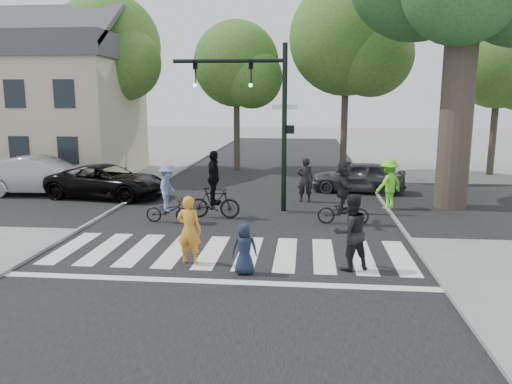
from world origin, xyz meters
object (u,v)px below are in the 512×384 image
pedestrian_adult (351,232)px  car_suv (107,181)px  pedestrian_child (244,249)px  car_silver (41,176)px  car_grey (358,177)px  pedestrian_woman (189,230)px  traffic_signal (261,104)px  cyclist_left (168,198)px  cyclist_mid (214,191)px  cyclist_right (344,196)px

pedestrian_adult → car_suv: (-9.32, 8.01, -0.25)m
pedestrian_adult → car_suv: 12.29m
pedestrian_child → car_suv: car_suv is taller
car_silver → car_grey: (13.61, 1.92, -0.13)m
pedestrian_woman → pedestrian_adult: 3.96m
traffic_signal → cyclist_left: (-2.90, -2.15, -3.05)m
pedestrian_woman → car_grey: pedestrian_woman is taller
car_grey → cyclist_mid: bearing=-37.6°
cyclist_mid → cyclist_right: size_ratio=1.11×
pedestrian_child → cyclist_right: size_ratio=0.59×
cyclist_left → cyclist_mid: cyclist_mid is taller
car_suv → pedestrian_woman: bearing=-137.0°
pedestrian_child → car_suv: 10.95m
cyclist_mid → car_suv: 5.95m
traffic_signal → car_suv: 7.53m
traffic_signal → car_suv: traffic_signal is taller
car_grey → pedestrian_child: bearing=-11.1°
pedestrian_woman → cyclist_left: bearing=-57.8°
car_grey → pedestrian_woman: bearing=-19.1°
pedestrian_adult → car_grey: bearing=-120.8°
cyclist_left → cyclist_mid: bearing=30.4°
cyclist_right → car_silver: (-12.56, 3.93, -0.12)m
pedestrian_adult → cyclist_right: 4.46m
traffic_signal → cyclist_mid: traffic_signal is taller
cyclist_right → cyclist_mid: bearing=174.1°
cyclist_left → car_grey: size_ratio=0.48×
pedestrian_adult → pedestrian_woman: bearing=-24.8°
pedestrian_woman → car_suv: bearing=-46.3°
pedestrian_child → pedestrian_adult: (2.50, 0.57, 0.32)m
pedestrian_woman → car_silver: size_ratio=0.35×
pedestrian_adult → cyclist_mid: (-4.24, 4.91, 0.03)m
pedestrian_woman → cyclist_mid: (-0.28, 4.86, 0.09)m
cyclist_mid → pedestrian_woman: bearing=-86.8°
pedestrian_woman → cyclist_right: 6.03m
cyclist_right → car_grey: 5.95m
pedestrian_woman → car_suv: 9.59m
pedestrian_woman → cyclist_left: 4.38m
pedestrian_child → car_grey: size_ratio=0.30×
traffic_signal → car_suv: (-6.58, 1.77, -3.21)m
pedestrian_child → pedestrian_adult: bearing=-174.4°
car_silver → cyclist_mid: bearing=-118.1°
traffic_signal → cyclist_left: size_ratio=3.05×
cyclist_mid → car_grey: bearing=44.8°
pedestrian_child → car_silver: 13.36m
pedestrian_woman → car_silver: pedestrian_woman is taller
pedestrian_woman → cyclist_mid: cyclist_mid is taller
cyclist_left → pedestrian_woman: bearing=-67.6°
traffic_signal → cyclist_right: (2.89, -1.78, -2.95)m
pedestrian_child → pedestrian_woman: bearing=-30.1°
cyclist_mid → car_suv: cyclist_mid is taller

